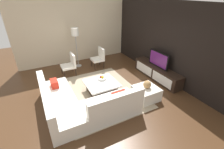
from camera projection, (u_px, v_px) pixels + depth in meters
The scene contains 14 objects.
ground_plane at pixel (100, 94), 5.27m from camera, with size 14.00×14.00×0.00m, color #4C301C.
feature_wall_back at pixel (167, 42), 5.72m from camera, with size 6.40×0.12×2.80m, color black.
side_wall_left at pixel (75, 32), 7.20m from camera, with size 0.12×5.20×2.80m, color beige.
area_rug at pixel (99, 93), 5.35m from camera, with size 3.04×2.51×0.01m, color tan.
media_console at pixel (157, 72), 6.13m from camera, with size 2.21×0.47×0.50m.
television at pixel (159, 59), 5.88m from camera, with size 0.95×0.06×0.59m.
sectional_couch at pixel (79, 104), 4.38m from camera, with size 2.39×2.40×0.82m.
coffee_table at pixel (101, 87), 5.30m from camera, with size 0.99×1.02×0.38m.
accent_chair_near at pixel (70, 63), 6.30m from camera, with size 0.55×0.53×0.87m.
floor_lamp at pixel (75, 35), 6.58m from camera, with size 0.30×0.30×1.71m.
ottoman at pixel (146, 93), 4.98m from camera, with size 0.70×0.70×0.40m, color white.
fruit_bowl at pixel (102, 78), 5.37m from camera, with size 0.28×0.28×0.13m.
accent_chair_far at pixel (99, 57), 6.93m from camera, with size 0.53×0.50×0.87m.
decorative_ball at pixel (147, 84), 4.83m from camera, with size 0.24×0.24×0.24m, color #AD8451.
Camera 1 is at (4.03, -1.66, 3.06)m, focal length 25.46 mm.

